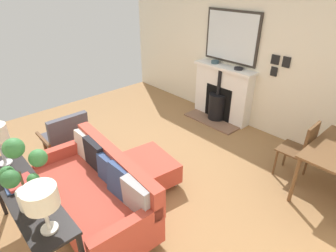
{
  "coord_description": "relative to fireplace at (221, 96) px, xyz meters",
  "views": [
    {
      "loc": [
        1.88,
        2.81,
        2.62
      ],
      "look_at": [
        -0.45,
        0.26,
        0.72
      ],
      "focal_mm": 29.53,
      "sensor_mm": 36.0,
      "label": 1
    }
  ],
  "objects": [
    {
      "name": "potted_plant",
      "position": [
        3.94,
        0.87,
        0.69
      ],
      "size": [
        0.52,
        0.42,
        0.65
      ],
      "color": "silver",
      "rests_on": "console_table"
    },
    {
      "name": "console_table",
      "position": [
        3.9,
        0.64,
        0.2
      ],
      "size": [
        0.37,
        1.62,
        0.79
      ],
      "color": "black",
      "rests_on": "ground"
    },
    {
      "name": "fireplace",
      "position": [
        0.0,
        0.0,
        0.0
      ],
      "size": [
        0.62,
        1.3,
        1.09
      ],
      "color": "brown",
      "rests_on": "ground"
    },
    {
      "name": "dining_chair_near_fireplace",
      "position": [
        0.72,
        1.95,
        0.04
      ],
      "size": [
        0.41,
        0.41,
        0.9
      ],
      "color": "brown",
      "rests_on": "ground"
    },
    {
      "name": "table_lamp_far_end",
      "position": [
        3.9,
        1.25,
        0.64
      ],
      "size": [
        0.27,
        0.27,
        0.44
      ],
      "color": "beige",
      "rests_on": "console_table"
    },
    {
      "name": "mantel_bowl_far",
      "position": [
        -0.04,
        0.29,
        0.62
      ],
      "size": [
        0.16,
        0.16,
        0.04
      ],
      "color": "black",
      "rests_on": "fireplace"
    },
    {
      "name": "mantel_bowl_near",
      "position": [
        -0.04,
        -0.25,
        0.63
      ],
      "size": [
        0.15,
        0.15,
        0.06
      ],
      "color": "#334C56",
      "rests_on": "fireplace"
    },
    {
      "name": "wall_left",
      "position": [
        -0.22,
        0.25,
        0.92
      ],
      "size": [
        0.12,
        6.12,
        2.82
      ],
      "primitive_type": "cube",
      "color": "silver",
      "rests_on": "ground"
    },
    {
      "name": "armchair_accent",
      "position": [
        2.92,
        -0.72,
        -0.04
      ],
      "size": [
        0.69,
        0.6,
        0.82
      ],
      "color": "brown",
      "rests_on": "ground"
    },
    {
      "name": "ground_plane",
      "position": [
        2.37,
        0.25,
        -0.49
      ],
      "size": [
        5.18,
        6.12,
        0.01
      ],
      "primitive_type": "cube",
      "color": "olive"
    },
    {
      "name": "ottoman",
      "position": [
        2.33,
        0.58,
        -0.26
      ],
      "size": [
        0.69,
        0.83,
        0.37
      ],
      "color": "#B2B2B7",
      "rests_on": "ground"
    },
    {
      "name": "mirror_over_mantel",
      "position": [
        -0.13,
        0.0,
        1.12
      ],
      "size": [
        0.04,
        1.14,
        0.93
      ],
      "color": "#2D2823"
    },
    {
      "name": "photo_gallery_row",
      "position": [
        -0.15,
        0.98,
        0.83
      ],
      "size": [
        0.02,
        0.33,
        0.36
      ],
      "color": "black"
    },
    {
      "name": "book_stack",
      "position": [
        3.9,
        0.52,
        0.33
      ],
      "size": [
        0.27,
        0.21,
        0.05
      ],
      "color": "#38517F",
      "rests_on": "console_table"
    },
    {
      "name": "sofa",
      "position": [
        3.18,
        0.65,
        -0.12
      ],
      "size": [
        0.95,
        1.83,
        0.82
      ],
      "color": "#B2B2B7",
      "rests_on": "ground"
    }
  ]
}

